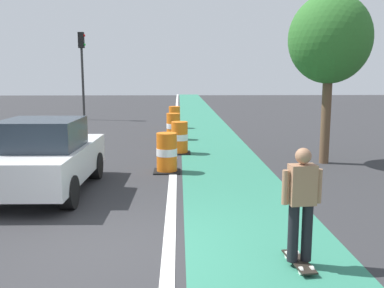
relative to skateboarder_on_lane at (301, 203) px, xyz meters
name	(u,v)px	position (x,y,z in m)	size (l,w,h in m)	color
ground_plane	(111,249)	(-2.74, 0.66, -0.91)	(100.00, 100.00, 0.00)	#2D2D30
bike_lane_strip	(210,137)	(-0.34, 12.66, -0.91)	(2.50, 80.00, 0.01)	#2D755B
lane_divider_stripe	(175,137)	(-1.84, 12.66, -0.91)	(0.20, 80.00, 0.01)	silver
skateboarder_on_lane	(301,203)	(0.00, 0.00, 0.00)	(0.57, 0.82, 1.69)	black
parked_sedan_nearest	(46,157)	(-4.69, 3.95, -0.08)	(1.98, 4.13, 1.70)	silver
traffic_barrel_front	(167,153)	(-2.02, 5.96, -0.38)	(0.73, 0.73, 1.09)	orange
traffic_barrel_mid	(180,138)	(-1.66, 8.78, -0.38)	(0.73, 0.73, 1.09)	orange
traffic_barrel_back	(173,127)	(-1.91, 12.00, -0.38)	(0.73, 0.73, 1.09)	orange
traffic_barrel_far	(175,117)	(-1.90, 15.86, -0.38)	(0.73, 0.73, 1.09)	orange
traffic_light_corner	(82,60)	(-7.34, 20.09, 2.59)	(0.41, 0.32, 5.10)	#2D2D2D
street_tree_sidewalk	(330,40)	(2.73, 7.04, 2.76)	(2.40, 2.40, 5.00)	brown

